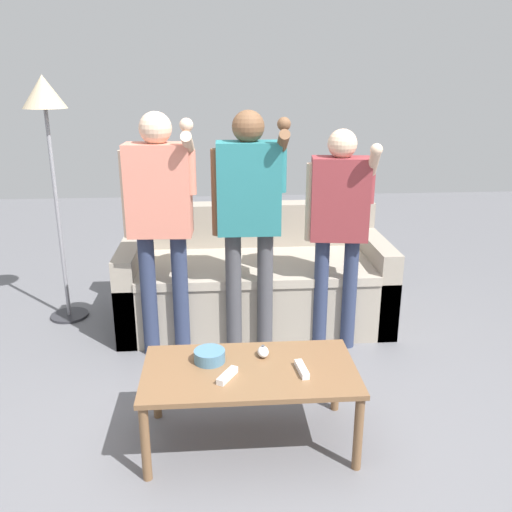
% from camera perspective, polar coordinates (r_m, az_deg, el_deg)
% --- Properties ---
extents(ground_plane, '(12.00, 12.00, 0.00)m').
position_cam_1_polar(ground_plane, '(2.89, 0.61, -19.24)').
color(ground_plane, slate).
extents(couch, '(1.93, 0.91, 0.82)m').
position_cam_1_polar(couch, '(4.10, -0.18, -2.64)').
color(couch, '#9E9384').
rests_on(couch, ground).
extents(coffee_table, '(1.04, 0.55, 0.41)m').
position_cam_1_polar(coffee_table, '(2.72, -0.66, -12.59)').
color(coffee_table, brown).
rests_on(coffee_table, ground).
extents(snack_bowl, '(0.15, 0.15, 0.06)m').
position_cam_1_polar(snack_bowl, '(2.75, -4.88, -10.37)').
color(snack_bowl, teal).
rests_on(snack_bowl, coffee_table).
extents(game_remote_nunchuk, '(0.06, 0.09, 0.05)m').
position_cam_1_polar(game_remote_nunchuk, '(2.80, 0.75, -9.98)').
color(game_remote_nunchuk, white).
rests_on(game_remote_nunchuk, coffee_table).
extents(floor_lamp, '(0.30, 0.30, 1.77)m').
position_cam_1_polar(floor_lamp, '(4.10, -21.08, 13.46)').
color(floor_lamp, '#2D2D33').
rests_on(floor_lamp, ground).
extents(player_left, '(0.46, 0.32, 1.57)m').
position_cam_1_polar(player_left, '(3.41, -10.02, 4.90)').
color(player_left, '#2D3856').
rests_on(player_left, ground).
extents(player_center, '(0.46, 0.30, 1.57)m').
position_cam_1_polar(player_center, '(3.39, -0.72, 5.19)').
color(player_center, '#47474C').
rests_on(player_center, ground).
extents(player_right, '(0.43, 0.34, 1.46)m').
position_cam_1_polar(player_right, '(3.51, 8.67, 4.20)').
color(player_right, '#2D3856').
rests_on(player_right, ground).
extents(game_remote_wand_near, '(0.05, 0.15, 0.03)m').
position_cam_1_polar(game_remote_wand_near, '(2.67, 4.83, -11.75)').
color(game_remote_wand_near, white).
rests_on(game_remote_wand_near, coffee_table).
extents(game_remote_wand_far, '(0.11, 0.14, 0.03)m').
position_cam_1_polar(game_remote_wand_far, '(2.62, -3.02, -12.38)').
color(game_remote_wand_far, white).
rests_on(game_remote_wand_far, coffee_table).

